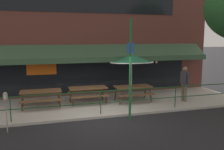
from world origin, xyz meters
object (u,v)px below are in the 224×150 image
(picnic_table_left, at_px, (41,94))
(pedestrian_walking, at_px, (185,82))
(street_sign_pole, at_px, (130,69))
(patio_umbrella_right, at_px, (132,59))
(picnic_table_right, at_px, (133,89))
(parking_meter_near, at_px, (5,100))
(picnic_table_centre, at_px, (88,90))

(picnic_table_left, height_order, pedestrian_walking, pedestrian_walking)
(street_sign_pole, bearing_deg, patio_umbrella_right, 68.19)
(picnic_table_right, height_order, parking_meter_near, parking_meter_near)
(picnic_table_left, distance_m, street_sign_pole, 4.37)
(street_sign_pole, bearing_deg, pedestrian_walking, 25.39)
(picnic_table_centre, bearing_deg, parking_meter_near, -140.81)
(street_sign_pole, bearing_deg, picnic_table_left, 143.34)
(picnic_table_right, relative_size, parking_meter_near, 1.27)
(parking_meter_near, bearing_deg, pedestrian_walking, 12.21)
(patio_umbrella_right, bearing_deg, picnic_table_centre, 177.41)
(picnic_table_right, relative_size, patio_umbrella_right, 0.76)
(picnic_table_right, bearing_deg, picnic_table_centre, 171.82)
(picnic_table_right, distance_m, parking_meter_near, 6.03)
(picnic_table_left, height_order, picnic_table_right, same)
(pedestrian_walking, relative_size, street_sign_pole, 0.43)
(picnic_table_centre, bearing_deg, patio_umbrella_right, -2.59)
(parking_meter_near, distance_m, street_sign_pole, 4.58)
(picnic_table_centre, relative_size, pedestrian_walking, 1.05)
(picnic_table_centre, height_order, pedestrian_walking, pedestrian_walking)
(parking_meter_near, bearing_deg, picnic_table_centre, 39.19)
(patio_umbrella_right, bearing_deg, pedestrian_walking, -20.06)
(picnic_table_left, height_order, street_sign_pole, street_sign_pole)
(picnic_table_centre, xyz_separation_m, patio_umbrella_right, (2.18, -0.10, 1.47))
(picnic_table_right, bearing_deg, street_sign_pole, -113.62)
(picnic_table_left, height_order, picnic_table_centre, same)
(picnic_table_left, relative_size, picnic_table_centre, 1.00)
(pedestrian_walking, bearing_deg, picnic_table_centre, 167.89)
(picnic_table_left, xyz_separation_m, picnic_table_centre, (2.18, 0.15, 0.00))
(picnic_table_left, distance_m, patio_umbrella_right, 4.60)
(picnic_table_left, height_order, patio_umbrella_right, patio_umbrella_right)
(patio_umbrella_right, bearing_deg, street_sign_pole, -111.81)
(picnic_table_left, bearing_deg, pedestrian_walking, -7.05)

